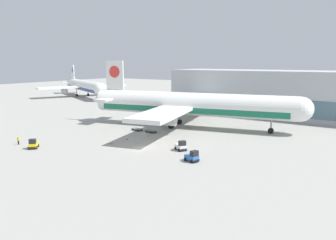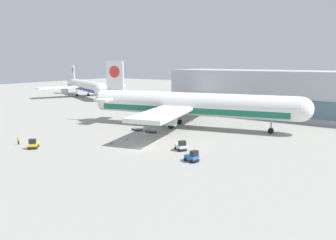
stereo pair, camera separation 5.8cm
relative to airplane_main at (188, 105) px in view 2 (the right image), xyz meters
name	(u,v)px [view 2 (the right image)]	position (x,y,z in m)	size (l,w,h in m)	color
ground_plane	(141,148)	(3.06, -23.02, -5.84)	(400.00, 400.00, 0.00)	#9E9B93
terminal_building	(317,95)	(24.91, 31.58, 1.15)	(90.00, 18.20, 14.00)	#B2B7BC
airplane_main	(188,105)	(0.00, 0.00, 0.00)	(57.22, 48.56, 17.00)	white
airplane_distant	(84,86)	(-79.28, 36.11, -0.70)	(47.55, 41.26, 14.96)	white
baggage_tug_foreground	(181,146)	(10.43, -20.04, -4.96)	(2.82, 2.55, 2.00)	silver
baggage_tug_mid	(33,144)	(-14.21, -34.96, -4.96)	(2.73, 2.74, 2.00)	yellow
baggage_tug_far	(192,157)	(15.72, -24.93, -4.96)	(2.75, 2.23, 2.00)	#2D66B7
baggage_dolly_lead	(137,129)	(-8.15, -10.54, -5.45)	(3.77, 1.87, 0.48)	#56565B
baggage_dolly_second	(151,131)	(-4.07, -10.41, -5.45)	(3.77, 1.87, 0.48)	#56565B
ground_crew_near	(18,140)	(-19.54, -34.80, -4.85)	(0.56, 0.29, 1.69)	black
traffic_cone_near	(127,138)	(-4.10, -18.95, -5.45)	(0.40, 0.40, 0.79)	black
traffic_cone_far	(112,142)	(-4.05, -23.83, -5.52)	(0.40, 0.40, 0.66)	black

